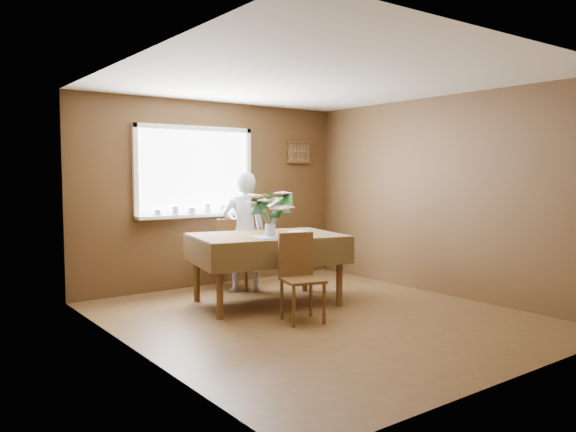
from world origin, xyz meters
TOP-DOWN VIEW (x-y plane):
  - floor at (0.00, 0.00)m, footprint 4.50×4.50m
  - ceiling at (0.00, 0.00)m, footprint 4.50×4.50m
  - wall_back at (0.00, 2.25)m, footprint 4.00×0.00m
  - wall_front at (0.00, -2.25)m, footprint 4.00×0.00m
  - wall_left at (-2.00, 0.00)m, footprint 0.00×4.50m
  - wall_right at (2.00, 0.00)m, footprint 0.00×4.50m
  - window_assembly at (-0.30, 2.20)m, footprint 1.72×0.20m
  - spoon_rack at (1.45, 2.22)m, footprint 0.44×0.05m
  - dining_table at (-0.09, 0.85)m, footprint 1.89×1.47m
  - chair_far at (-0.01, 1.75)m, footprint 0.56×0.56m
  - chair_near at (-0.23, 0.04)m, footprint 0.48×0.48m
  - seated_woman at (0.07, 1.61)m, footprint 0.67×0.56m
  - flower_bouquet at (-0.17, 0.66)m, footprint 0.58×0.58m
  - side_plate at (0.36, 0.84)m, footprint 0.26×0.26m
  - table_knife at (-0.00, 0.54)m, footprint 0.03×0.20m

SIDE VIEW (x-z plane):
  - floor at x=0.00m, z-range 0.00..0.00m
  - chair_near at x=-0.23m, z-range 0.04..0.95m
  - chair_far at x=-0.01m, z-range 0.04..0.99m
  - dining_table at x=-0.09m, z-range 0.31..1.13m
  - seated_woman at x=0.07m, z-range 0.00..1.55m
  - side_plate at x=0.36m, z-range 0.82..0.83m
  - table_knife at x=0.00m, z-range 0.83..0.83m
  - flower_bouquet at x=-0.17m, z-range 0.89..1.39m
  - wall_back at x=0.00m, z-range -0.75..3.25m
  - wall_front at x=0.00m, z-range -0.75..3.25m
  - wall_left at x=-2.00m, z-range -1.00..3.50m
  - wall_right at x=2.00m, z-range -1.00..3.50m
  - window_assembly at x=-0.30m, z-range 0.74..1.96m
  - spoon_rack at x=1.45m, z-range 1.69..2.02m
  - ceiling at x=0.00m, z-range 2.50..2.50m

